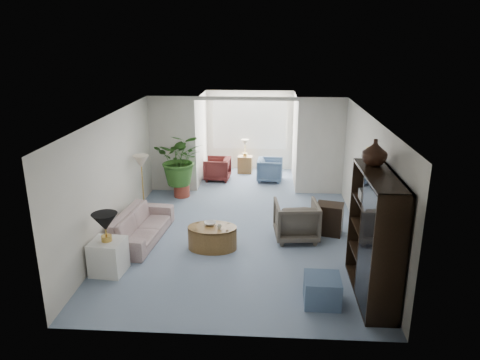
# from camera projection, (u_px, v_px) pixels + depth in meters

# --- Properties ---
(floor) EXTENTS (6.00, 6.00, 0.00)m
(floor) POSITION_uv_depth(u_px,v_px,m) (238.00, 241.00, 9.09)
(floor) COLOR gray
(floor) RESTS_ON ground
(sunroom_floor) EXTENTS (2.60, 2.60, 0.00)m
(sunroom_floor) POSITION_uv_depth(u_px,v_px,m) (248.00, 179.00, 12.98)
(sunroom_floor) COLOR gray
(sunroom_floor) RESTS_ON ground
(back_pier_left) EXTENTS (1.20, 0.12, 2.50)m
(back_pier_left) POSITION_uv_depth(u_px,v_px,m) (173.00, 145.00, 11.67)
(back_pier_left) COLOR silver
(back_pier_left) RESTS_ON ground
(back_pier_right) EXTENTS (1.20, 0.12, 2.50)m
(back_pier_right) POSITION_uv_depth(u_px,v_px,m) (321.00, 147.00, 11.44)
(back_pier_right) COLOR silver
(back_pier_right) RESTS_ON ground
(back_header) EXTENTS (2.60, 0.12, 0.10)m
(back_header) POSITION_uv_depth(u_px,v_px,m) (246.00, 99.00, 11.19)
(back_header) COLOR silver
(back_header) RESTS_ON back_pier_left
(window_pane) EXTENTS (2.20, 0.02, 1.50)m
(window_pane) POSITION_uv_depth(u_px,v_px,m) (250.00, 124.00, 13.58)
(window_pane) COLOR white
(window_blinds) EXTENTS (2.20, 0.02, 1.50)m
(window_blinds) POSITION_uv_depth(u_px,v_px,m) (250.00, 124.00, 13.55)
(window_blinds) COLOR white
(framed_picture) EXTENTS (0.04, 0.50, 0.40)m
(framed_picture) POSITION_uv_depth(u_px,v_px,m) (371.00, 163.00, 8.32)
(framed_picture) COLOR beige
(sofa) EXTENTS (0.96, 2.06, 0.58)m
(sofa) POSITION_uv_depth(u_px,v_px,m) (141.00, 226.00, 9.08)
(sofa) COLOR #B9AB9D
(sofa) RESTS_ON ground
(end_table) EXTENTS (0.59, 0.59, 0.60)m
(end_table) POSITION_uv_depth(u_px,v_px,m) (108.00, 257.00, 7.81)
(end_table) COLOR white
(end_table) RESTS_ON ground
(table_lamp) EXTENTS (0.44, 0.44, 0.30)m
(table_lamp) POSITION_uv_depth(u_px,v_px,m) (105.00, 222.00, 7.61)
(table_lamp) COLOR black
(table_lamp) RESTS_ON end_table
(floor_lamp) EXTENTS (0.36, 0.36, 0.28)m
(floor_lamp) POSITION_uv_depth(u_px,v_px,m) (141.00, 161.00, 10.12)
(floor_lamp) COLOR beige
(floor_lamp) RESTS_ON ground
(coffee_table) EXTENTS (1.14, 1.14, 0.45)m
(coffee_table) POSITION_uv_depth(u_px,v_px,m) (212.00, 238.00, 8.72)
(coffee_table) COLOR brown
(coffee_table) RESTS_ON ground
(coffee_bowl) EXTENTS (0.28, 0.28, 0.06)m
(coffee_bowl) POSITION_uv_depth(u_px,v_px,m) (210.00, 223.00, 8.74)
(coffee_bowl) COLOR silver
(coffee_bowl) RESTS_ON coffee_table
(coffee_cup) EXTENTS (0.11, 0.11, 0.09)m
(coffee_cup) POSITION_uv_depth(u_px,v_px,m) (219.00, 227.00, 8.53)
(coffee_cup) COLOR beige
(coffee_cup) RESTS_ON coffee_table
(wingback_chair) EXTENTS (0.93, 0.95, 0.79)m
(wingback_chair) POSITION_uv_depth(u_px,v_px,m) (296.00, 220.00, 9.09)
(wingback_chair) COLOR #5B5448
(wingback_chair) RESTS_ON ground
(side_table_dark) EXTENTS (0.63, 0.55, 0.64)m
(side_table_dark) POSITION_uv_depth(u_px,v_px,m) (329.00, 219.00, 9.36)
(side_table_dark) COLOR black
(side_table_dark) RESTS_ON ground
(entertainment_cabinet) EXTENTS (0.48, 1.80, 2.00)m
(entertainment_cabinet) POSITION_uv_depth(u_px,v_px,m) (375.00, 236.00, 6.95)
(entertainment_cabinet) COLOR black
(entertainment_cabinet) RESTS_ON ground
(cabinet_urn) EXTENTS (0.40, 0.40, 0.41)m
(cabinet_urn) POSITION_uv_depth(u_px,v_px,m) (375.00, 152.00, 7.05)
(cabinet_urn) COLOR black
(cabinet_urn) RESTS_ON entertainment_cabinet
(ottoman) EXTENTS (0.56, 0.56, 0.44)m
(ottoman) POSITION_uv_depth(u_px,v_px,m) (322.00, 290.00, 6.93)
(ottoman) COLOR slate
(ottoman) RESTS_ON ground
(plant_pot) EXTENTS (0.40, 0.40, 0.32)m
(plant_pot) POSITION_uv_depth(u_px,v_px,m) (182.00, 190.00, 11.57)
(plant_pot) COLOR brown
(plant_pot) RESTS_ON ground
(house_plant) EXTENTS (1.21, 1.05, 1.35)m
(house_plant) POSITION_uv_depth(u_px,v_px,m) (181.00, 159.00, 11.31)
(house_plant) COLOR #306021
(house_plant) RESTS_ON plant_pot
(sunroom_chair_blue) EXTENTS (0.75, 0.73, 0.64)m
(sunroom_chair_blue) POSITION_uv_depth(u_px,v_px,m) (270.00, 170.00, 12.75)
(sunroom_chair_blue) COLOR slate
(sunroom_chair_blue) RESTS_ON ground
(sunroom_chair_maroon) EXTENTS (0.75, 0.73, 0.65)m
(sunroom_chair_maroon) POSITION_uv_depth(u_px,v_px,m) (217.00, 169.00, 12.84)
(sunroom_chair_maroon) COLOR #58201E
(sunroom_chair_maroon) RESTS_ON ground
(sunroom_table) EXTENTS (0.44, 0.35, 0.51)m
(sunroom_table) POSITION_uv_depth(u_px,v_px,m) (245.00, 164.00, 13.53)
(sunroom_table) COLOR brown
(sunroom_table) RESTS_ON ground
(shelf_clutter) EXTENTS (0.30, 1.14, 1.06)m
(shelf_clutter) POSITION_uv_depth(u_px,v_px,m) (375.00, 229.00, 6.70)
(shelf_clutter) COLOR #54534F
(shelf_clutter) RESTS_ON entertainment_cabinet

